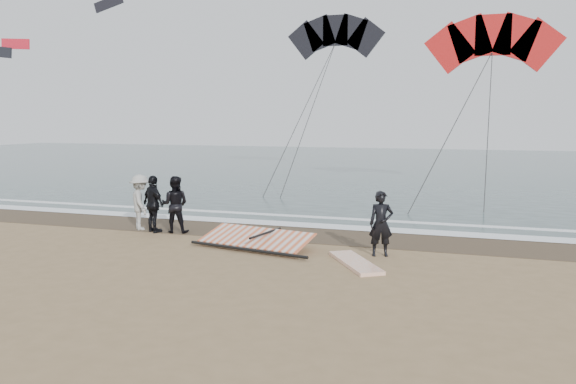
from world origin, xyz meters
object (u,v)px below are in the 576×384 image
object	(u,v)px
man_main	(381,224)
board_white	(355,263)
sail_rig	(256,240)
board_cream	(252,236)

from	to	relation	value
man_main	board_white	world-z (taller)	man_main
man_main	sail_rig	size ratio (longest dim) A/B	0.47
board_white	board_cream	xyz separation A→B (m)	(-3.84, 2.28, 0.00)
board_white	board_cream	world-z (taller)	same
board_cream	sail_rig	distance (m)	1.23
man_main	board_cream	distance (m)	4.57
board_cream	sail_rig	xyz separation A→B (m)	(0.56, -1.08, 0.15)
board_cream	sail_rig	bearing A→B (deg)	-26.49
board_cream	board_white	bearing A→B (deg)	5.62
man_main	sail_rig	bearing A→B (deg)	162.71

